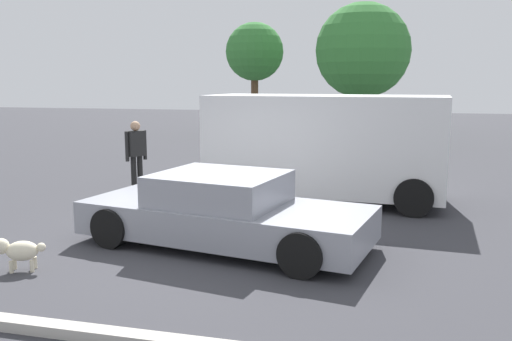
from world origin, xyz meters
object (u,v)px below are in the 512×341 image
Objects in this scene: sedan_foreground at (224,212)px; dog at (18,250)px; van_white at (325,144)px; pedestrian at (136,150)px.

sedan_foreground is 3.06m from dog.
van_white reaches higher than pedestrian.
dog is 6.71m from van_white.
van_white is at bearing 83.63° from sedan_foreground.
sedan_foreground reaches higher than dog.
sedan_foreground is 0.93× the size of van_white.
dog is at bearing -132.00° from sedan_foreground.
dog is at bearing 61.82° from van_white.
van_white reaches higher than sedan_foreground.
dog is (-2.42, -1.85, -0.25)m from sedan_foreground.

